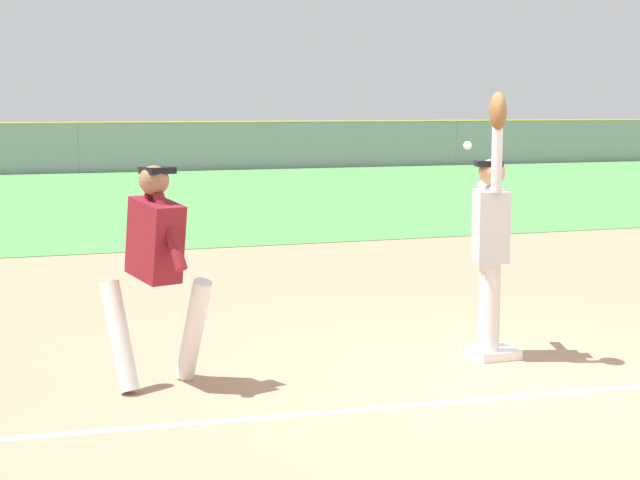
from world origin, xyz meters
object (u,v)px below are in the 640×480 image
at_px(first_base, 492,353).
at_px(baseball, 468,145).
at_px(runner, 156,260).
at_px(parked_car_white, 36,150).
at_px(parked_car_blue, 204,147).
at_px(fielder, 491,229).

relative_size(first_base, baseball, 5.14).
height_order(runner, parked_car_white, runner).
relative_size(first_base, parked_car_white, 0.08).
relative_size(runner, baseball, 23.24).
xyz_separation_m(runner, baseball, (2.82, 0.29, 0.83)).
distance_m(runner, parked_car_white, 29.09).
xyz_separation_m(baseball, parked_car_white, (-1.29, 28.76, -1.15)).
bearing_deg(baseball, runner, -174.18).
relative_size(parked_car_white, parked_car_blue, 1.00).
xyz_separation_m(runner, parked_car_blue, (7.60, 29.69, -0.32)).
bearing_deg(runner, baseball, -13.03).
bearing_deg(fielder, first_base, -178.89).
xyz_separation_m(first_base, parked_car_white, (-1.39, 29.09, 0.63)).
bearing_deg(first_base, parked_car_blue, 81.05).
distance_m(fielder, runner, 2.88).
height_order(fielder, parked_car_white, fielder).
height_order(first_base, baseball, baseball).
bearing_deg(runner, fielder, -19.66).
bearing_deg(runner, parked_car_white, 68.14).
bearing_deg(baseball, first_base, -74.27).
height_order(fielder, baseball, fielder).
distance_m(runner, baseball, 2.95).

